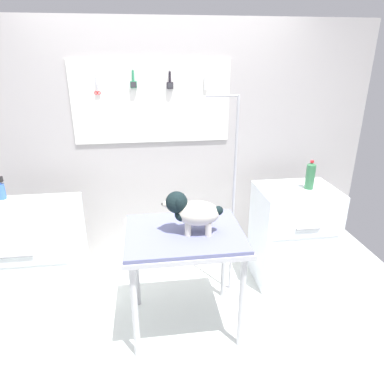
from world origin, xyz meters
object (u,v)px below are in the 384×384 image
Objects in this scene: grooming_table at (184,242)px; dog at (192,211)px; grooming_arm at (232,209)px; cabinet_right at (292,234)px; counter_left at (32,258)px; soda_bottle at (310,176)px.

dog reaches higher than grooming_table.
grooming_table is 0.57m from grooming_arm.
dog is at bearing -153.07° from cabinet_right.
counter_left is at bearing -177.86° from cabinet_right.
cabinet_right is at bearing 177.34° from soda_bottle.
grooming_table is at bearing -156.98° from soda_bottle.
grooming_arm is at bearing -169.49° from soda_bottle.
grooming_table is 0.50× the size of grooming_arm.
grooming_arm reaches higher than soda_bottle.
grooming_arm is 0.73m from cabinet_right.
dog reaches higher than counter_left.
cabinet_right reaches higher than grooming_table.
grooming_arm is (0.44, 0.36, 0.08)m from grooming_table.
soda_bottle is at bearing 24.67° from dog.
grooming_table is at bearing -154.92° from cabinet_right.
cabinet_right is at bearing 12.51° from grooming_arm.
grooming_arm is at bearing 43.96° from dog.
dog is (0.05, -0.02, 0.25)m from grooming_table.
cabinet_right is at bearing 2.14° from counter_left.
counter_left is at bearing 161.26° from dog.
dog reaches higher than cabinet_right.
grooming_table is at bearing -18.79° from counter_left.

